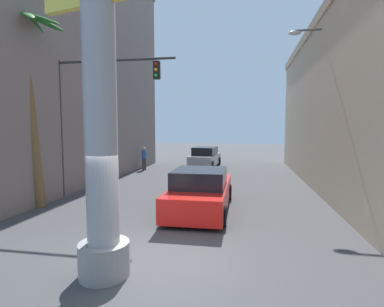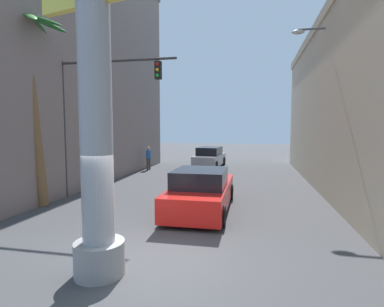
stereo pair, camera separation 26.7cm
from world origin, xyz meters
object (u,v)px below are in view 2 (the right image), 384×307
object	(u,v)px
street_lamp	(339,94)
traffic_light_mast	(96,101)
car_lead	(201,191)
palm_tree_mid_right	(334,110)
palm_tree_near_left	(32,92)
pedestrian_far_left	(148,156)
car_far	(210,157)

from	to	relation	value
street_lamp	traffic_light_mast	distance (m)	10.61
car_lead	traffic_light_mast	bearing A→B (deg)	169.23
palm_tree_mid_right	car_lead	bearing A→B (deg)	-127.42
street_lamp	palm_tree_near_left	bearing A→B (deg)	-158.43
traffic_light_mast	pedestrian_far_left	size ratio (longest dim) A/B	3.52
palm_tree_near_left	car_lead	bearing A→B (deg)	7.77
street_lamp	car_lead	xyz separation A→B (m)	(-5.52, -3.81, -3.86)
traffic_light_mast	car_lead	xyz separation A→B (m)	(4.68, -0.89, -3.45)
street_lamp	car_lead	distance (m)	7.74
traffic_light_mast	palm_tree_mid_right	bearing A→B (deg)	34.07
street_lamp	traffic_light_mast	world-z (taller)	street_lamp
street_lamp	palm_tree_mid_right	xyz separation A→B (m)	(0.91, 4.58, -0.49)
street_lamp	traffic_light_mast	size ratio (longest dim) A/B	1.29
street_lamp	car_lead	world-z (taller)	street_lamp
car_far	palm_tree_mid_right	xyz separation A→B (m)	(7.99, -4.05, 3.34)
pedestrian_far_left	traffic_light_mast	bearing A→B (deg)	-83.52
car_far	palm_tree_mid_right	bearing A→B (deg)	-26.87
palm_tree_mid_right	palm_tree_near_left	bearing A→B (deg)	-143.97
palm_tree_near_left	palm_tree_mid_right	size ratio (longest dim) A/B	1.03
street_lamp	palm_tree_mid_right	bearing A→B (deg)	78.82
street_lamp	pedestrian_far_left	xyz separation A→B (m)	(-11.21, 6.05, -3.59)
palm_tree_near_left	pedestrian_far_left	distance (m)	11.27
car_far	palm_tree_near_left	bearing A→B (deg)	-109.59
palm_tree_mid_right	traffic_light_mast	bearing A→B (deg)	-145.93
car_lead	palm_tree_near_left	world-z (taller)	palm_tree_near_left
street_lamp	pedestrian_far_left	size ratio (longest dim) A/B	4.54
car_lead	car_far	size ratio (longest dim) A/B	1.13
car_far	traffic_light_mast	bearing A→B (deg)	-105.04
pedestrian_far_left	car_lead	bearing A→B (deg)	-60.01
street_lamp	palm_tree_mid_right	world-z (taller)	street_lamp
car_far	street_lamp	bearing A→B (deg)	-50.61
street_lamp	car_far	distance (m)	11.81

